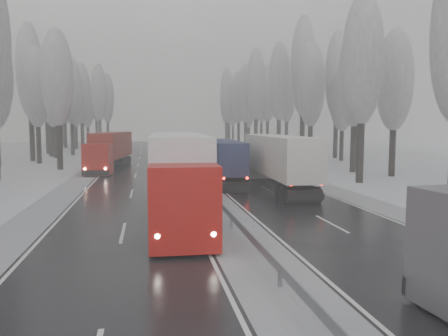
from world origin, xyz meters
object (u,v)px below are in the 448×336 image
object	(u,v)px
truck_blue_box	(223,158)
truck_red_red	(111,148)
box_truck_distant	(187,141)
truck_red_white	(178,169)
truck_cream_box	(275,158)

from	to	relation	value
truck_blue_box	truck_red_red	size ratio (longest dim) A/B	0.88
box_truck_distant	truck_red_white	bearing A→B (deg)	-93.56
truck_blue_box	box_truck_distant	size ratio (longest dim) A/B	1.75
truck_blue_box	truck_cream_box	bearing A→B (deg)	-54.37
truck_cream_box	box_truck_distant	distance (m)	65.45
truck_blue_box	truck_red_red	world-z (taller)	truck_red_red
truck_blue_box	truck_red_white	distance (m)	15.24
box_truck_distant	truck_red_white	world-z (taller)	truck_red_white
truck_blue_box	truck_cream_box	distance (m)	6.17
truck_blue_box	truck_red_white	size ratio (longest dim) A/B	0.82
truck_blue_box	box_truck_distant	world-z (taller)	truck_blue_box
truck_blue_box	truck_red_white	bearing A→B (deg)	-106.52
truck_cream_box	truck_red_red	xyz separation A→B (m)	(-14.18, 18.14, -0.02)
truck_blue_box	box_truck_distant	xyz separation A→B (m)	(2.23, 60.25, -0.61)
truck_cream_box	truck_blue_box	bearing A→B (deg)	124.57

